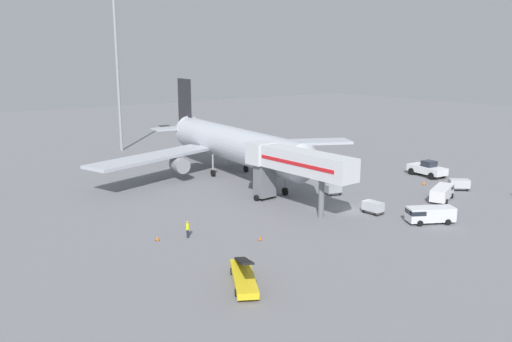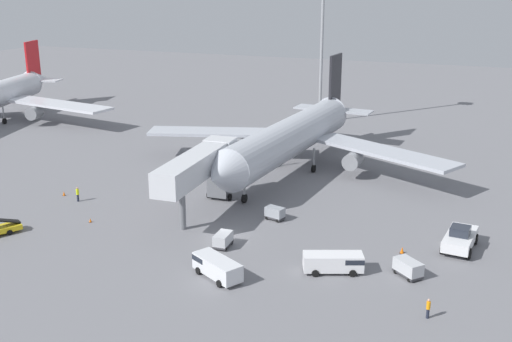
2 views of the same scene
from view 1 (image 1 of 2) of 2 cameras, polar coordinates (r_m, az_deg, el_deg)
The scene contains 15 objects.
ground_plane at distance 66.42m, azimuth 10.59°, elevation -4.18°, with size 300.00×300.00×0.00m, color slate.
airplane_at_gate at distance 83.41m, azimuth -2.69°, elevation 2.98°, with size 46.85×44.90×14.62m.
jet_bridge at distance 65.14m, azimuth 3.91°, elevation 0.83°, with size 3.78×16.87×7.59m.
pushback_tug at distance 87.52m, azimuth 18.06°, elevation 0.21°, with size 3.44×6.41×2.53m.
belt_loader_truck at distance 44.68m, azimuth -1.34°, elevation -11.26°, with size 5.06×7.03×3.34m.
service_van_outer_right at distance 73.81m, azimuth 19.52°, elevation -2.17°, with size 5.88×3.83×1.82m.
service_van_mid_left at distance 63.21m, azimuth 18.24°, elevation -4.44°, with size 5.62×4.36×1.87m.
baggage_cart_far_center at distance 65.27m, azimuth 12.56°, elevation -3.82°, with size 1.48×2.48×1.47m.
baggage_cart_rear_left at distance 80.05m, azimuth 21.13°, elevation -1.33°, with size 3.01×2.90×1.58m.
baggage_cart_mid_right at distance 72.84m, azimuth 8.36°, elevation -1.97°, with size 2.34×1.78×1.47m.
ground_crew_worker_foreground at distance 55.85m, azimuth -7.42°, elevation -6.23°, with size 0.46×0.46×1.84m.
safety_cone_alpha at distance 81.73m, azimuth 17.73°, elevation -1.20°, with size 0.45×0.45×0.68m.
safety_cone_bravo at distance 54.83m, azimuth 0.44°, elevation -7.28°, with size 0.32×0.32×0.50m.
safety_cone_charlie at distance 55.70m, azimuth -10.63°, elevation -7.15°, with size 0.36×0.36×0.56m.
apron_light_mast at distance 108.08m, azimuth -14.96°, elevation 13.69°, with size 2.40×2.40×32.85m.
Camera 1 is at (-47.62, -42.37, 18.69)m, focal length 36.94 mm.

